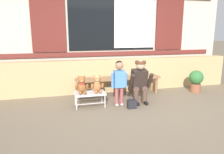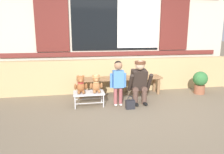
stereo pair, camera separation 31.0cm
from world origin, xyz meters
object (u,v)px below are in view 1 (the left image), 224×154
wooden_bench_long (118,80)px  teddy_bear_plain (82,85)px  small_display_bench (90,94)px  adult_crouching (140,81)px  potted_plant (196,80)px  teddy_bear_with_hat (97,84)px  handbag_on_ground (132,104)px  child_standing (119,78)px

wooden_bench_long → teddy_bear_plain: size_ratio=5.78×
small_display_bench → adult_crouching: size_ratio=0.67×
adult_crouching → potted_plant: (1.74, 0.41, -0.16)m
teddy_bear_plain → potted_plant: size_ratio=0.64×
wooden_bench_long → adult_crouching: size_ratio=2.21×
teddy_bear_with_hat → potted_plant: 2.70m
wooden_bench_long → teddy_bear_plain: 1.19m
teddy_bear_with_hat → adult_crouching: (0.94, -0.02, 0.01)m
handbag_on_ground → potted_plant: 2.16m
wooden_bench_long → small_display_bench: (-0.81, -0.68, -0.11)m
wooden_bench_long → handbag_on_ground: 1.05m
small_display_bench → handbag_on_ground: 0.89m
small_display_bench → teddy_bear_plain: teddy_bear_plain is taller
small_display_bench → potted_plant: bearing=7.9°
handbag_on_ground → child_standing: bearing=130.2°
potted_plant → wooden_bench_long: bearing=172.0°
child_standing → potted_plant: size_ratio=1.68×
small_display_bench → child_standing: bearing=-9.2°
wooden_bench_long → child_standing: child_standing is taller
small_display_bench → adult_crouching: (1.10, -0.02, 0.21)m
teddy_bear_plain → potted_plant: bearing=7.4°
teddy_bear_with_hat → child_standing: (0.45, -0.10, 0.12)m
teddy_bear_plain → teddy_bear_with_hat: size_ratio=1.00×
wooden_bench_long → teddy_bear_with_hat: 0.94m
handbag_on_ground → adult_crouching: bearing=47.7°
child_standing → potted_plant: bearing=12.5°
teddy_bear_with_hat → adult_crouching: adult_crouching is taller
small_display_bench → potted_plant: size_ratio=1.12×
adult_crouching → teddy_bear_plain: bearing=178.9°
wooden_bench_long → potted_plant: 2.04m
child_standing → potted_plant: 2.29m
potted_plant → handbag_on_ground: bearing=-160.2°
teddy_bear_plain → potted_plant: teddy_bear_plain is taller
small_display_bench → child_standing: size_ratio=0.67×
small_display_bench → teddy_bear_plain: 0.25m
small_display_bench → adult_crouching: adult_crouching is taller
child_standing → adult_crouching: bearing=8.9°
wooden_bench_long → handbag_on_ground: wooden_bench_long is taller
teddy_bear_with_hat → teddy_bear_plain: bearing=-179.9°
small_display_bench → handbag_on_ground: size_ratio=2.35×
small_display_bench → adult_crouching: 1.12m
teddy_bear_with_hat → potted_plant: teddy_bear_with_hat is taller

